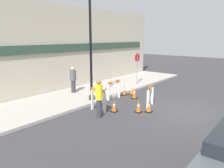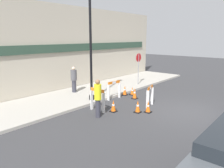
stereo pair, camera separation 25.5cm
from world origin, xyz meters
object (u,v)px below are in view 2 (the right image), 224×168
at_px(streetlamp_post, 90,26).
at_px(person_pedestrian, 74,79).
at_px(stop_sign, 138,64).
at_px(person_worker, 98,97).

bearing_deg(streetlamp_post, person_pedestrian, 77.51).
relative_size(stop_sign, person_worker, 1.31).
xyz_separation_m(streetlamp_post, person_pedestrian, (0.44, 2.00, -3.08)).
height_order(stop_sign, person_worker, stop_sign).
relative_size(streetlamp_post, person_pedestrian, 3.88).
distance_m(stop_sign, person_worker, 6.84).
bearing_deg(person_worker, stop_sign, 4.51).
distance_m(streetlamp_post, stop_sign, 5.53).
bearing_deg(person_pedestrian, person_worker, 75.93).
xyz_separation_m(streetlamp_post, person_worker, (-1.48, -1.91, -3.13)).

